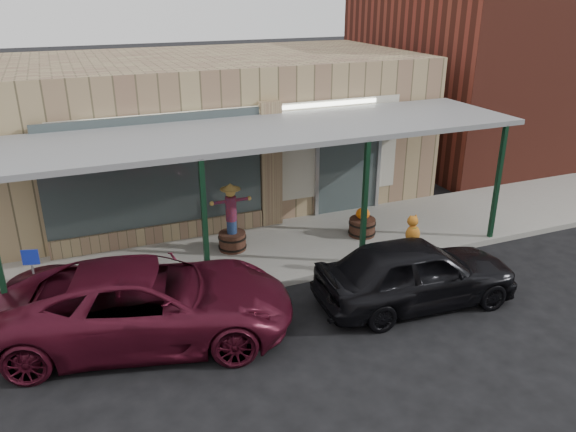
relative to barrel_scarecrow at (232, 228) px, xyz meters
name	(u,v)px	position (x,y,z in m)	size (l,w,h in m)	color
ground	(333,334)	(0.73, -3.93, -0.71)	(120.00, 120.00, 0.00)	black
sidewalk	(266,252)	(0.73, -0.33, -0.64)	(40.00, 3.20, 0.15)	gray
storefront	(212,129)	(0.73, 4.23, 1.38)	(12.00, 6.25, 4.20)	tan
awning	(265,133)	(0.73, -0.37, 2.30)	(12.00, 3.00, 3.04)	gray
block_buildings_near	(262,64)	(2.74, 5.27, 3.05)	(61.00, 8.00, 8.00)	maroon
barrel_scarecrow	(232,228)	(0.00, 0.00, 0.00)	(1.01, 0.66, 1.67)	#47291C
barrel_pumpkin	(362,225)	(3.29, -0.45, -0.29)	(0.79, 0.79, 0.78)	#47291C
handicap_sign	(34,275)	(-4.27, -1.53, 0.37)	(0.29, 0.10, 1.45)	gray
parked_sedan	(416,272)	(2.77, -3.54, -0.01)	(4.22, 2.01, 1.54)	black
car_maroon	(148,302)	(-2.42, -2.71, 0.01)	(2.42, 5.25, 1.46)	#4E0F20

